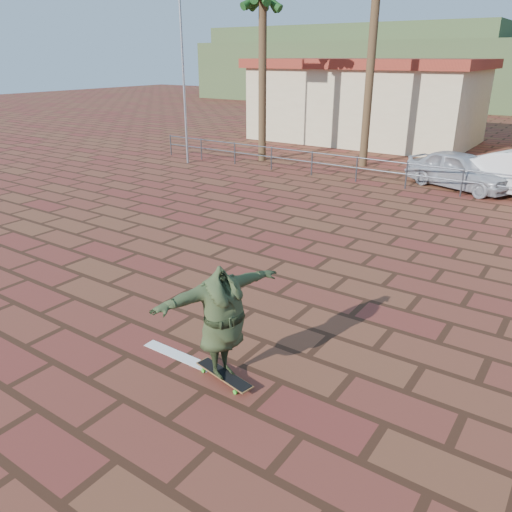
{
  "coord_description": "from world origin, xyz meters",
  "views": [
    {
      "loc": [
        5.8,
        -6.31,
        4.65
      ],
      "look_at": [
        0.37,
        1.57,
        0.8
      ],
      "focal_mm": 35.0,
      "sensor_mm": 36.0,
      "label": 1
    }
  ],
  "objects": [
    {
      "name": "ground",
      "position": [
        0.0,
        0.0,
        0.0
      ],
      "size": [
        120.0,
        120.0,
        0.0
      ],
      "primitive_type": "plane",
      "color": "brown",
      "rests_on": "ground"
    },
    {
      "name": "hill_back",
      "position": [
        -22.0,
        56.0,
        4.0
      ],
      "size": [
        35.0,
        14.0,
        8.0
      ],
      "primitive_type": "cube",
      "color": "#384C28",
      "rests_on": "ground"
    },
    {
      "name": "longboard",
      "position": [
        1.75,
        -1.29,
        0.09
      ],
      "size": [
        1.12,
        0.45,
        0.11
      ],
      "rotation": [
        0.0,
        0.0,
        -0.2
      ],
      "color": "olive",
      "rests_on": "ground"
    },
    {
      "name": "guardrail",
      "position": [
        0.0,
        12.0,
        0.68
      ],
      "size": [
        24.06,
        0.06,
        1.0
      ],
      "color": "#47494F",
      "rests_on": "ground"
    },
    {
      "name": "building_west",
      "position": [
        -6.0,
        22.0,
        2.28
      ],
      "size": [
        12.6,
        7.6,
        4.5
      ],
      "color": "beige",
      "rests_on": "ground"
    },
    {
      "name": "car_silver",
      "position": [
        1.61,
        13.19,
        0.69
      ],
      "size": [
        4.38,
        2.9,
        1.38
      ],
      "primitive_type": "imported",
      "rotation": [
        0.0,
        0.0,
        1.23
      ],
      "color": "#A7A8AE",
      "rests_on": "ground"
    },
    {
      "name": "skateboarder",
      "position": [
        1.75,
        -1.29,
        1.01
      ],
      "size": [
        1.19,
        2.29,
        1.8
      ],
      "primitive_type": "imported",
      "rotation": [
        0.0,
        0.0,
        1.29
      ],
      "color": "#313E21",
      "rests_on": "longboard"
    },
    {
      "name": "paint_stripe",
      "position": [
        0.7,
        -1.2,
        0.0
      ],
      "size": [
        1.4,
        0.22,
        0.01
      ],
      "primitive_type": "cube",
      "color": "white",
      "rests_on": "ground"
    },
    {
      "name": "palm_far_left",
      "position": [
        -7.5,
        13.5,
        6.83
      ],
      "size": [
        2.4,
        2.4,
        8.25
      ],
      "color": "brown",
      "rests_on": "ground"
    },
    {
      "name": "flagpole",
      "position": [
        -9.87,
        11.0,
        4.64
      ],
      "size": [
        1.3,
        0.1,
        8.0
      ],
      "color": "gray",
      "rests_on": "ground"
    }
  ]
}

